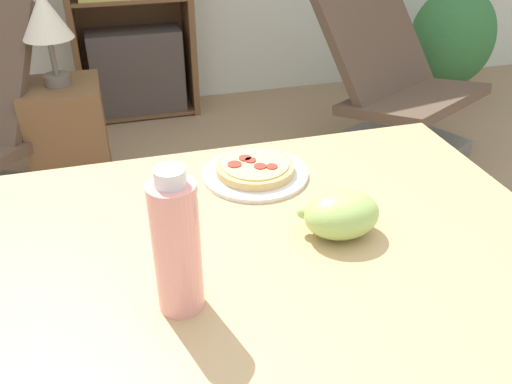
{
  "coord_description": "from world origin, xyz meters",
  "views": [
    {
      "loc": [
        -0.33,
        -0.85,
        1.38
      ],
      "look_at": [
        -0.09,
        0.04,
        0.81
      ],
      "focal_mm": 38.0,
      "sensor_mm": 36.0,
      "label": 1
    }
  ],
  "objects_px": {
    "grape_bunch": "(341,214)",
    "potted_plant_floor": "(451,43)",
    "pizza_on_plate": "(255,170)",
    "side_table": "(70,140)",
    "drink_bottle": "(177,246)",
    "bookshelf": "(130,8)",
    "lounge_chair_far": "(394,105)",
    "table_lamp": "(45,20)"
  },
  "relations": [
    {
      "from": "grape_bunch",
      "to": "lounge_chair_far",
      "type": "relative_size",
      "value": 0.16
    },
    {
      "from": "drink_bottle",
      "to": "table_lamp",
      "type": "xyz_separation_m",
      "value": [
        -0.29,
        1.74,
        -0.06
      ]
    },
    {
      "from": "pizza_on_plate",
      "to": "lounge_chair_far",
      "type": "bearing_deg",
      "value": 49.3
    },
    {
      "from": "table_lamp",
      "to": "potted_plant_floor",
      "type": "distance_m",
      "value": 2.42
    },
    {
      "from": "potted_plant_floor",
      "to": "side_table",
      "type": "bearing_deg",
      "value": -167.3
    },
    {
      "from": "grape_bunch",
      "to": "drink_bottle",
      "type": "bearing_deg",
      "value": -160.77
    },
    {
      "from": "drink_bottle",
      "to": "side_table",
      "type": "xyz_separation_m",
      "value": [
        -0.29,
        1.74,
        -0.6
      ]
    },
    {
      "from": "grape_bunch",
      "to": "potted_plant_floor",
      "type": "height_order",
      "value": "grape_bunch"
    },
    {
      "from": "lounge_chair_far",
      "to": "bookshelf",
      "type": "bearing_deg",
      "value": 114.68
    },
    {
      "from": "side_table",
      "to": "table_lamp",
      "type": "distance_m",
      "value": 0.55
    },
    {
      "from": "pizza_on_plate",
      "to": "bookshelf",
      "type": "bearing_deg",
      "value": 93.3
    },
    {
      "from": "grape_bunch",
      "to": "lounge_chair_far",
      "type": "height_order",
      "value": "lounge_chair_far"
    },
    {
      "from": "bookshelf",
      "to": "potted_plant_floor",
      "type": "relative_size",
      "value": 1.93
    },
    {
      "from": "lounge_chair_far",
      "to": "grape_bunch",
      "type": "bearing_deg",
      "value": -150.88
    },
    {
      "from": "grape_bunch",
      "to": "side_table",
      "type": "height_order",
      "value": "grape_bunch"
    },
    {
      "from": "lounge_chair_far",
      "to": "side_table",
      "type": "distance_m",
      "value": 1.62
    },
    {
      "from": "pizza_on_plate",
      "to": "side_table",
      "type": "xyz_separation_m",
      "value": [
        -0.52,
        1.36,
        -0.5
      ]
    },
    {
      "from": "potted_plant_floor",
      "to": "drink_bottle",
      "type": "bearing_deg",
      "value": -132.04
    },
    {
      "from": "side_table",
      "to": "potted_plant_floor",
      "type": "bearing_deg",
      "value": 12.7
    },
    {
      "from": "grape_bunch",
      "to": "potted_plant_floor",
      "type": "xyz_separation_m",
      "value": [
        1.71,
        2.15,
        -0.41
      ]
    },
    {
      "from": "drink_bottle",
      "to": "pizza_on_plate",
      "type": "bearing_deg",
      "value": 58.57
    },
    {
      "from": "lounge_chair_far",
      "to": "potted_plant_floor",
      "type": "height_order",
      "value": "lounge_chair_far"
    },
    {
      "from": "pizza_on_plate",
      "to": "potted_plant_floor",
      "type": "relative_size",
      "value": 0.34
    },
    {
      "from": "drink_bottle",
      "to": "table_lamp",
      "type": "relative_size",
      "value": 0.66
    },
    {
      "from": "lounge_chair_far",
      "to": "side_table",
      "type": "relative_size",
      "value": 1.81
    },
    {
      "from": "drink_bottle",
      "to": "bookshelf",
      "type": "distance_m",
      "value": 2.62
    },
    {
      "from": "pizza_on_plate",
      "to": "drink_bottle",
      "type": "height_order",
      "value": "drink_bottle"
    },
    {
      "from": "side_table",
      "to": "potted_plant_floor",
      "type": "xyz_separation_m",
      "value": [
        2.33,
        0.52,
        0.12
      ]
    },
    {
      "from": "lounge_chair_far",
      "to": "table_lamp",
      "type": "distance_m",
      "value": 1.71
    },
    {
      "from": "pizza_on_plate",
      "to": "drink_bottle",
      "type": "xyz_separation_m",
      "value": [
        -0.23,
        -0.38,
        0.11
      ]
    },
    {
      "from": "drink_bottle",
      "to": "potted_plant_floor",
      "type": "height_order",
      "value": "drink_bottle"
    },
    {
      "from": "lounge_chair_far",
      "to": "bookshelf",
      "type": "height_order",
      "value": "bookshelf"
    },
    {
      "from": "lounge_chair_far",
      "to": "potted_plant_floor",
      "type": "xyz_separation_m",
      "value": [
        0.71,
        0.6,
        0.1
      ]
    },
    {
      "from": "grape_bunch",
      "to": "potted_plant_floor",
      "type": "relative_size",
      "value": 0.21
    },
    {
      "from": "grape_bunch",
      "to": "bookshelf",
      "type": "distance_m",
      "value": 2.51
    },
    {
      "from": "bookshelf",
      "to": "table_lamp",
      "type": "relative_size",
      "value": 3.6
    },
    {
      "from": "drink_bottle",
      "to": "lounge_chair_far",
      "type": "relative_size",
      "value": 0.27
    },
    {
      "from": "table_lamp",
      "to": "drink_bottle",
      "type": "bearing_deg",
      "value": -80.67
    },
    {
      "from": "pizza_on_plate",
      "to": "lounge_chair_far",
      "type": "height_order",
      "value": "lounge_chair_far"
    },
    {
      "from": "pizza_on_plate",
      "to": "bookshelf",
      "type": "height_order",
      "value": "bookshelf"
    },
    {
      "from": "lounge_chair_far",
      "to": "table_lamp",
      "type": "xyz_separation_m",
      "value": [
        -1.62,
        0.08,
        0.53
      ]
    },
    {
      "from": "drink_bottle",
      "to": "table_lamp",
      "type": "bearing_deg",
      "value": 99.33
    }
  ]
}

